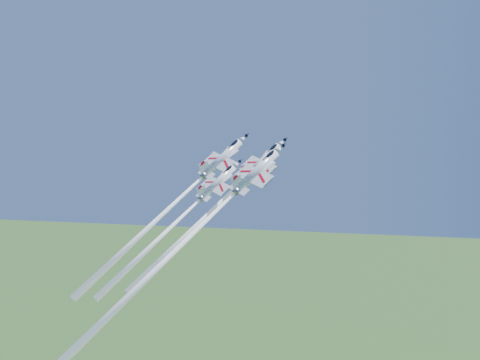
% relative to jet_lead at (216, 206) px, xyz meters
% --- Properties ---
extents(jet_lead, '(27.66, 27.70, 35.28)m').
position_rel_jet_lead_xyz_m(jet_lead, '(0.00, 0.00, 0.00)').
color(jet_lead, white).
extents(jet_left, '(30.49, 30.68, 39.14)m').
position_rel_jet_lead_xyz_m(jet_left, '(-11.60, 3.13, -0.96)').
color(jet_left, white).
extents(jet_right, '(36.53, 37.37, 47.92)m').
position_rel_jet_lead_xyz_m(jet_right, '(-5.11, -10.94, -6.35)').
color(jet_right, white).
extents(jet_slot, '(24.29, 24.27, 30.90)m').
position_rel_jet_lead_xyz_m(jet_slot, '(-8.16, -3.96, -3.00)').
color(jet_slot, white).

